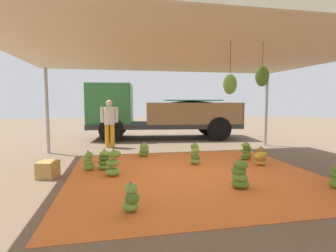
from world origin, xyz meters
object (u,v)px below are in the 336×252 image
at_px(banana_bunch_4, 246,152).
at_px(banana_bunch_5, 195,155).
at_px(banana_bunch_1, 104,161).
at_px(banana_bunch_2, 261,157).
at_px(banana_bunch_7, 131,199).
at_px(worker_0, 109,120).
at_px(banana_bunch_8, 113,164).
at_px(cargo_truck_main, 157,112).
at_px(banana_bunch_9, 88,162).
at_px(crate_0, 48,170).
at_px(banana_bunch_0, 144,150).
at_px(banana_bunch_6, 240,175).

height_order(banana_bunch_4, banana_bunch_5, banana_bunch_5).
xyz_separation_m(banana_bunch_1, banana_bunch_2, (3.90, -0.39, 0.01)).
bearing_deg(banana_bunch_7, worker_0, 94.02).
distance_m(banana_bunch_4, worker_0, 4.83).
xyz_separation_m(banana_bunch_1, banana_bunch_8, (0.21, -0.60, 0.05)).
bearing_deg(banana_bunch_2, cargo_truck_main, 107.39).
bearing_deg(banana_bunch_4, banana_bunch_9, -175.56).
distance_m(banana_bunch_5, banana_bunch_7, 3.21).
distance_m(banana_bunch_7, crate_0, 2.71).
distance_m(banana_bunch_0, banana_bunch_8, 2.11).
distance_m(banana_bunch_0, cargo_truck_main, 4.19).
distance_m(banana_bunch_4, banana_bunch_9, 4.24).
relative_size(banana_bunch_8, cargo_truck_main, 0.09).
distance_m(banana_bunch_8, crate_0, 1.39).
bearing_deg(cargo_truck_main, banana_bunch_9, -115.28).
distance_m(banana_bunch_1, banana_bunch_6, 3.20).
height_order(banana_bunch_1, banana_bunch_8, banana_bunch_8).
height_order(banana_bunch_7, cargo_truck_main, cargo_truck_main).
bearing_deg(banana_bunch_1, banana_bunch_8, -70.60).
bearing_deg(banana_bunch_7, banana_bunch_6, 18.59).
distance_m(banana_bunch_0, banana_bunch_1, 1.71).
bearing_deg(worker_0, banana_bunch_9, -97.77).
bearing_deg(banana_bunch_0, banana_bunch_6, -65.84).
relative_size(banana_bunch_0, banana_bunch_4, 0.81).
relative_size(banana_bunch_2, banana_bunch_8, 0.82).
relative_size(banana_bunch_9, cargo_truck_main, 0.07).
bearing_deg(banana_bunch_5, cargo_truck_main, 91.59).
height_order(banana_bunch_5, cargo_truck_main, cargo_truck_main).
distance_m(banana_bunch_0, crate_0, 2.88).
bearing_deg(crate_0, banana_bunch_2, 0.93).
height_order(banana_bunch_6, banana_bunch_9, banana_bunch_6).
bearing_deg(worker_0, banana_bunch_1, -91.28).
relative_size(banana_bunch_0, banana_bunch_5, 0.74).
bearing_deg(banana_bunch_7, banana_bunch_9, 108.25).
distance_m(banana_bunch_4, banana_bunch_8, 3.75).
distance_m(banana_bunch_6, crate_0, 3.99).
distance_m(banana_bunch_6, banana_bunch_7, 2.19).
relative_size(banana_bunch_1, cargo_truck_main, 0.07).
distance_m(cargo_truck_main, crate_0, 6.68).
relative_size(banana_bunch_0, banana_bunch_8, 0.73).
xyz_separation_m(banana_bunch_6, worker_0, (-2.48, 5.11, 0.74)).
xyz_separation_m(banana_bunch_0, banana_bunch_2, (2.80, -1.70, 0.03)).
relative_size(banana_bunch_1, crate_0, 1.20).
bearing_deg(banana_bunch_0, banana_bunch_8, -114.72).
xyz_separation_m(banana_bunch_6, cargo_truck_main, (-0.42, 7.18, 0.93)).
bearing_deg(banana_bunch_5, banana_bunch_0, 132.74).
bearing_deg(crate_0, cargo_truck_main, 60.04).
xyz_separation_m(banana_bunch_2, banana_bunch_6, (-1.35, -1.54, 0.03)).
distance_m(banana_bunch_4, banana_bunch_7, 4.45).
bearing_deg(banana_bunch_1, banana_bunch_7, -79.65).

